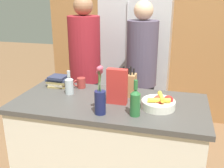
% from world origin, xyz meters
% --- Properties ---
extents(kitchen_island, '(1.58, 0.76, 0.93)m').
position_xyz_m(kitchen_island, '(0.00, 0.00, 0.47)').
color(kitchen_island, silver).
rests_on(kitchen_island, ground_plane).
extents(back_wall_wood, '(2.78, 0.12, 2.60)m').
position_xyz_m(back_wall_wood, '(0.00, 1.82, 1.30)').
color(back_wall_wood, '#9E6B3D').
rests_on(back_wall_wood, ground_plane).
extents(refrigerator, '(0.86, 0.62, 2.04)m').
position_xyz_m(refrigerator, '(-0.03, 1.46, 1.02)').
color(refrigerator, '#B7B7BC').
rests_on(refrigerator, ground_plane).
extents(fruit_bowl, '(0.26, 0.26, 0.11)m').
position_xyz_m(fruit_bowl, '(0.41, -0.03, 0.97)').
color(fruit_bowl, silver).
rests_on(fruit_bowl, kitchen_island).
extents(knife_block, '(0.13, 0.11, 0.27)m').
position_xyz_m(knife_block, '(0.13, 0.17, 1.03)').
color(knife_block, '#A87A4C').
rests_on(knife_block, kitchen_island).
extents(flower_vase, '(0.08, 0.08, 0.37)m').
position_xyz_m(flower_vase, '(-0.00, -0.24, 1.05)').
color(flower_vase, '#191E4C').
rests_on(flower_vase, kitchen_island).
extents(cereal_box, '(0.16, 0.06, 0.29)m').
position_xyz_m(cereal_box, '(0.07, -0.02, 1.07)').
color(cereal_box, red).
rests_on(cereal_box, kitchen_island).
extents(coffee_mug, '(0.11, 0.09, 0.10)m').
position_xyz_m(coffee_mug, '(-0.34, 0.26, 0.98)').
color(coffee_mug, '#99332D').
rests_on(coffee_mug, kitchen_island).
extents(book_stack, '(0.20, 0.17, 0.11)m').
position_xyz_m(book_stack, '(-0.57, 0.23, 0.98)').
color(book_stack, '#99844C').
rests_on(book_stack, kitchen_island).
extents(bottle_oil, '(0.08, 0.08, 0.27)m').
position_xyz_m(bottle_oil, '(0.25, -0.21, 1.03)').
color(bottle_oil, '#286633').
rests_on(bottle_oil, kitchen_island).
extents(bottle_vinegar, '(0.07, 0.07, 0.21)m').
position_xyz_m(bottle_vinegar, '(-0.39, 0.08, 1.01)').
color(bottle_vinegar, '#B2BCC1').
rests_on(bottle_vinegar, kitchen_island).
extents(person_at_sink, '(0.34, 0.34, 1.76)m').
position_xyz_m(person_at_sink, '(-0.47, 0.71, 0.99)').
color(person_at_sink, '#383842').
rests_on(person_at_sink, ground_plane).
extents(person_in_blue, '(0.33, 0.33, 1.71)m').
position_xyz_m(person_in_blue, '(0.14, 0.81, 0.97)').
color(person_in_blue, '#383842').
rests_on(person_in_blue, ground_plane).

